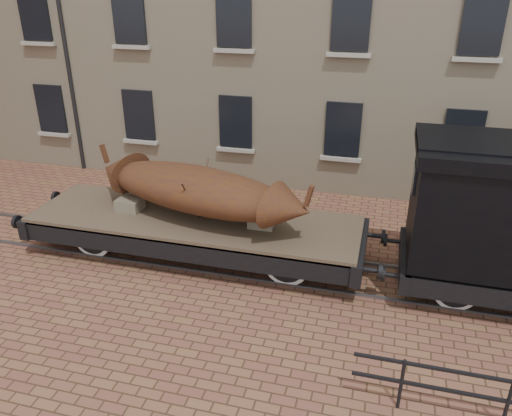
# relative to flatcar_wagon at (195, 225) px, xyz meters

# --- Properties ---
(ground) EXTENTS (90.00, 90.00, 0.00)m
(ground) POSITION_rel_flatcar_wagon_xyz_m (2.07, -0.00, -0.87)
(ground) COLOR brown
(rail_track) EXTENTS (30.00, 1.52, 0.06)m
(rail_track) POSITION_rel_flatcar_wagon_xyz_m (2.07, -0.00, -0.84)
(rail_track) COLOR #59595E
(rail_track) RESTS_ON ground
(flatcar_wagon) EXTENTS (9.27, 2.51, 1.40)m
(flatcar_wagon) POSITION_rel_flatcar_wagon_xyz_m (0.00, 0.00, 0.00)
(flatcar_wagon) COLOR brown
(flatcar_wagon) RESTS_ON ground
(iron_boat) EXTENTS (5.99, 2.81, 1.47)m
(iron_boat) POSITION_rel_flatcar_wagon_xyz_m (0.11, -0.00, 0.99)
(iron_boat) COLOR #502A10
(iron_boat) RESTS_ON flatcar_wagon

